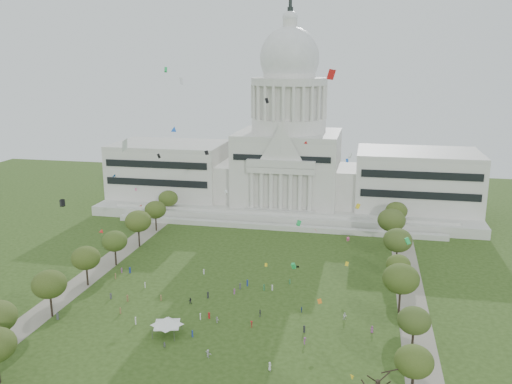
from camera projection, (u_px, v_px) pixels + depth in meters
The scene contains 32 objects.
ground at pixel (219, 328), 134.60m from camera, with size 400.00×400.00×0.00m, color #2B4414.
capitol at pixel (288, 159), 237.29m from camera, with size 160.00×64.50×91.30m.
path_left at pixel (99, 269), 172.66m from camera, with size 8.00×160.00×0.04m, color gray.
path_right at pixel (411, 294), 153.57m from camera, with size 8.00×160.00×0.04m, color gray.
row_tree_r_0 at pixel (414, 362), 105.19m from camera, with size 7.67×7.67×10.91m.
row_tree_l_1 at pixel (49, 284), 138.41m from camera, with size 8.86×8.86×12.59m.
row_tree_r_1 at pixel (414, 321), 121.92m from camera, with size 7.58×7.58×10.78m.
row_tree_l_2 at pixel (86, 258), 157.98m from camera, with size 8.42×8.42×11.97m.
row_tree_r_2 at pixel (401, 279), 140.09m from camera, with size 9.55×9.55×13.58m.
row_tree_l_3 at pixel (115, 241), 173.66m from camera, with size 8.12×8.12×11.55m.
row_tree_r_3 at pixel (398, 264), 156.87m from camera, with size 7.01×7.01×9.98m.
row_tree_l_4 at pixel (138, 221), 190.97m from camera, with size 9.29×9.29×13.21m.
row_tree_r_4 at pixel (398, 240), 171.06m from camera, with size 9.19×9.19×13.06m.
row_tree_l_5 at pixel (155, 210), 209.10m from camera, with size 8.33×8.33×11.85m.
row_tree_r_5 at pixel (392, 220), 190.32m from camera, with size 9.82×9.82×13.96m.
row_tree_l_6 at pixel (168, 198), 226.70m from camera, with size 8.19×8.19×11.64m.
row_tree_r_6 at pixel (396, 211), 207.22m from camera, with size 8.42×8.42×11.97m.
big_bare_tree at pixel (378, 377), 98.35m from camera, with size 6.00×5.00×12.80m.
event_tent at pixel (167, 321), 130.53m from camera, with size 10.17×10.17×4.63m.
person_0 at pixel (372, 329), 131.90m from camera, with size 0.89×0.58×1.82m, color #994C8C.
person_2 at pixel (345, 316), 138.45m from camera, with size 0.97×0.60×2.00m, color silver.
person_3 at pixel (251, 324), 134.53m from camera, with size 1.15×0.59×1.78m, color #B21E1E.
person_4 at pixel (260, 313), 140.30m from camera, with size 1.14×0.62×1.95m, color #4C4C51.
person_5 at pixel (217, 320), 137.00m from camera, with size 1.50×0.59×1.62m, color silver.
person_6 at pixel (270, 366), 115.87m from camera, with size 0.96×0.62×1.96m, color silver.
person_7 at pixel (164, 345), 124.85m from camera, with size 0.59×0.43×1.61m, color #4C4C51.
person_8 at pixel (190, 301), 147.57m from camera, with size 0.88×0.54×1.80m, color #26262B.
person_9 at pixel (305, 341), 126.59m from camera, with size 1.15×0.59×1.78m, color #994C8C.
person_10 at pixel (302, 310), 142.64m from camera, with size 0.89×0.48×1.52m, color navy.
person_11 at pixel (208, 353), 120.95m from camera, with size 1.79×0.71×1.93m, color silver.
distant_crowd at pixel (184, 296), 150.89m from camera, with size 63.22×38.64×1.95m.
kite_swarm at pixel (225, 201), 131.05m from camera, with size 87.61×100.75×59.96m.
Camera 1 is at (34.15, -118.21, 64.83)m, focal length 38.00 mm.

